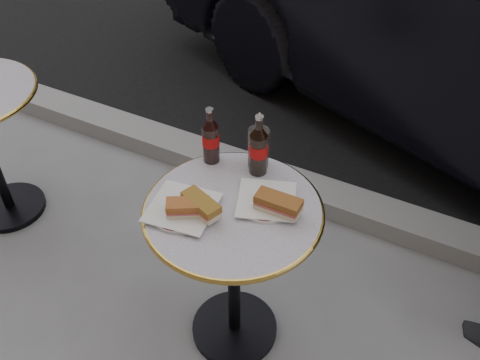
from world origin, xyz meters
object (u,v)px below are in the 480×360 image
at_px(bistro_table, 234,276).
at_px(cola_bottle_right, 259,145).
at_px(plate_right, 267,201).
at_px(cola_bottle_left, 211,135).
at_px(plate_left, 182,209).
at_px(cola_glass, 258,148).

distance_m(bistro_table, cola_bottle_right, 0.53).
relative_size(bistro_table, plate_right, 3.55).
distance_m(bistro_table, cola_bottle_left, 0.55).
bearing_deg(cola_bottle_left, cola_bottle_right, 6.45).
xyz_separation_m(plate_left, plate_right, (0.23, 0.17, -0.00)).
height_order(bistro_table, cola_bottle_left, cola_bottle_left).
bearing_deg(plate_left, bistro_table, 31.00).
xyz_separation_m(bistro_table, cola_bottle_right, (-0.01, 0.21, 0.49)).
distance_m(cola_bottle_right, cola_glass, 0.06).
xyz_separation_m(bistro_table, plate_right, (0.09, 0.08, 0.37)).
bearing_deg(cola_glass, bistro_table, -84.10).
xyz_separation_m(cola_bottle_left, cola_glass, (0.17, 0.05, -0.03)).
relative_size(plate_left, plate_right, 1.10).
xyz_separation_m(bistro_table, plate_left, (-0.15, -0.09, 0.37)).
bearing_deg(cola_bottle_right, plate_right, -53.67).
bearing_deg(cola_bottle_right, plate_left, -114.67).
bearing_deg(plate_left, cola_glass, 69.75).
bearing_deg(cola_bottle_left, plate_left, -80.74).
bearing_deg(cola_glass, plate_right, -55.56).
bearing_deg(plate_right, bistro_table, -138.66).
height_order(bistro_table, cola_glass, cola_glass).
xyz_separation_m(plate_right, cola_bottle_right, (-0.10, 0.13, 0.12)).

